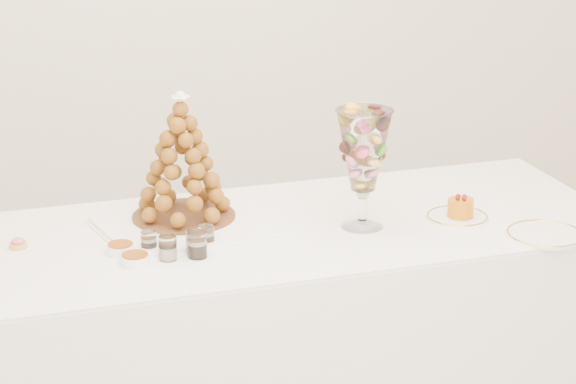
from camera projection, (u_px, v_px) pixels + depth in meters
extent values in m
cube|color=white|center=(291.00, 341.00, 3.73)|extent=(2.18, 0.99, 0.80)
cube|color=white|center=(291.00, 228.00, 3.60)|extent=(2.17, 0.99, 0.01)
cube|color=white|center=(190.00, 225.00, 3.59)|extent=(0.62, 0.52, 0.02)
cylinder|color=white|center=(362.00, 223.00, 3.59)|extent=(0.14, 0.14, 0.02)
cylinder|color=white|center=(362.00, 206.00, 3.58)|extent=(0.03, 0.03, 0.09)
sphere|color=white|center=(363.00, 192.00, 3.56)|extent=(0.04, 0.04, 0.04)
cylinder|color=white|center=(457.00, 217.00, 3.66)|extent=(0.20, 0.20, 0.01)
cylinder|color=white|center=(545.00, 235.00, 3.51)|extent=(0.25, 0.25, 0.01)
cylinder|color=tan|center=(18.00, 245.00, 3.42)|extent=(0.05, 0.05, 0.02)
ellipsoid|color=#E15C65|center=(18.00, 241.00, 3.42)|extent=(0.04, 0.04, 0.02)
cylinder|color=white|center=(149.00, 242.00, 3.38)|extent=(0.05, 0.05, 0.07)
cylinder|color=white|center=(195.00, 242.00, 3.37)|extent=(0.06, 0.06, 0.07)
cylinder|color=white|center=(206.00, 236.00, 3.43)|extent=(0.06, 0.06, 0.07)
cylinder|color=white|center=(168.00, 248.00, 3.32)|extent=(0.07, 0.07, 0.07)
cylinder|color=white|center=(197.00, 245.00, 3.34)|extent=(0.07, 0.07, 0.08)
cylinder|color=white|center=(121.00, 249.00, 3.38)|extent=(0.08, 0.08, 0.03)
cylinder|color=white|center=(135.00, 260.00, 3.30)|extent=(0.09, 0.09, 0.03)
cylinder|color=brown|center=(184.00, 216.00, 3.63)|extent=(0.33, 0.33, 0.01)
cone|color=brown|center=(182.00, 156.00, 3.56)|extent=(0.30, 0.30, 0.40)
sphere|color=white|center=(180.00, 98.00, 3.50)|extent=(0.04, 0.04, 0.04)
cylinder|color=#C76A09|center=(461.00, 208.00, 3.65)|extent=(0.09, 0.09, 0.06)
sphere|color=maroon|center=(465.00, 196.00, 3.64)|extent=(0.01, 0.01, 0.01)
sphere|color=maroon|center=(458.00, 196.00, 3.65)|extent=(0.01, 0.01, 0.01)
sphere|color=maroon|center=(458.00, 198.00, 3.63)|extent=(0.01, 0.01, 0.01)
sphere|color=maroon|center=(464.00, 198.00, 3.62)|extent=(0.01, 0.01, 0.01)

